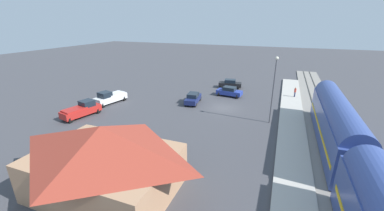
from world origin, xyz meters
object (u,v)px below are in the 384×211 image
object	(u,v)px
pickup_red	(82,110)
sedan_blue	(229,91)
station_building	(104,158)
pickup_white	(110,97)
pedestrian_on_platform	(295,91)
sedan_navy	(193,98)
sedan_black	(230,84)
light_pole_near_platform	(274,83)

from	to	relation	value
pickup_red	sedan_blue	xyz separation A→B (m)	(-17.44, -17.08, -0.15)
station_building	pickup_white	xyz separation A→B (m)	(14.01, -17.47, -1.90)
pedestrian_on_platform	sedan_navy	size ratio (longest dim) A/B	0.37
pedestrian_on_platform	sedan_black	world-z (taller)	pedestrian_on_platform
pickup_white	light_pole_near_platform	size ratio (longest dim) A/B	0.65
sedan_black	light_pole_near_platform	size ratio (longest dim) A/B	0.54
pickup_white	sedan_blue	size ratio (longest dim) A/B	1.22
sedan_navy	sedan_black	xyz separation A→B (m)	(-3.61, -11.68, 0.00)
pickup_red	light_pole_near_platform	bearing A→B (deg)	-163.72
station_building	sedan_blue	xyz separation A→B (m)	(-3.51, -28.41, -2.05)
station_building	pickup_white	world-z (taller)	station_building
sedan_blue	sedan_navy	bearing A→B (deg)	51.89
station_building	light_pole_near_platform	world-z (taller)	light_pole_near_platform
pickup_red	station_building	bearing A→B (deg)	140.89
sedan_navy	sedan_black	world-z (taller)	same
pickup_white	sedan_blue	distance (m)	20.66
pickup_red	sedan_black	size ratio (longest dim) A/B	1.21
sedan_black	pickup_white	world-z (taller)	pickup_white
pickup_white	sedan_blue	world-z (taller)	pickup_white
sedan_blue	light_pole_near_platform	xyz separation A→B (m)	(-7.69, 9.74, 4.57)
station_building	pickup_white	size ratio (longest dim) A/B	2.01
pedestrian_on_platform	pickup_white	world-z (taller)	pickup_white
sedan_navy	pedestrian_on_platform	bearing A→B (deg)	-150.58
sedan_black	station_building	bearing A→B (deg)	85.98
pickup_red	sedan_blue	world-z (taller)	pickup_red
sedan_blue	light_pole_near_platform	distance (m)	13.22
pickup_red	sedan_black	bearing A→B (deg)	-125.67
light_pole_near_platform	station_building	bearing A→B (deg)	59.03
sedan_black	sedan_navy	bearing A→B (deg)	72.85
sedan_blue	light_pole_near_platform	size ratio (longest dim) A/B	0.53
station_building	light_pole_near_platform	distance (m)	21.91
pedestrian_on_platform	sedan_navy	world-z (taller)	pedestrian_on_platform
pickup_red	sedan_black	distance (m)	28.00
station_building	pickup_white	distance (m)	22.48
pickup_white	light_pole_near_platform	bearing A→B (deg)	-177.29
pickup_red	light_pole_near_platform	size ratio (longest dim) A/B	0.65
pedestrian_on_platform	pickup_white	xyz separation A→B (m)	(28.55, 13.80, -0.25)
sedan_black	sedan_blue	xyz separation A→B (m)	(-1.12, 5.66, 0.00)
pickup_red	sedan_navy	distance (m)	16.86
sedan_black	sedan_blue	distance (m)	5.77
pickup_red	sedan_navy	bearing A→B (deg)	-138.99
pedestrian_on_platform	pickup_white	bearing A→B (deg)	25.79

